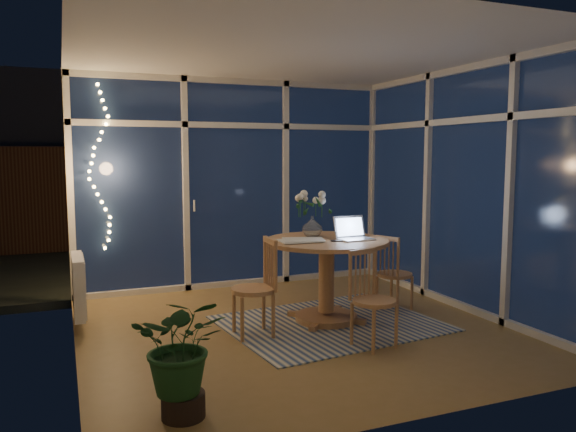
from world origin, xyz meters
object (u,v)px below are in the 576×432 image
Objects in this scene: chair_right at (395,273)px; chair_front at (374,299)px; dining_table at (326,281)px; flower_vase at (312,227)px; potted_plant at (182,360)px; laptop at (356,227)px; chair_left at (253,287)px.

chair_right is 0.98× the size of chair_front.
chair_front reaches higher than dining_table.
flower_vase is (-0.11, 1.05, 0.51)m from chair_front.
chair_right is 1.10× the size of potted_plant.
chair_front is 4.08× the size of flower_vase.
chair_right is 1.05m from flower_vase.
potted_plant is (-1.80, -0.69, -0.05)m from chair_front.
flower_vase reaches higher than chair_front.
laptop is at bearing 60.67° from chair_front.
chair_left is at bearing -153.57° from flower_vase.
potted_plant is at bearing -134.16° from flower_vase.
chair_front is 1.93m from potted_plant.
laptop reaches higher than chair_left.
flower_vase is at bearing 128.59° from laptop.
chair_front is at bearing 116.58° from chair_right.
flower_vase is (-0.31, 0.35, -0.02)m from laptop.
chair_front is at bearing 54.69° from chair_left.
dining_table is 0.61m from laptop.
dining_table is 3.60× the size of laptop.
chair_right is at bearing 14.97° from laptop.
chair_front is 1.13× the size of potted_plant.
dining_table is 2.33m from potted_plant.
chair_front is at bearing -86.47° from dining_table.
laptop is (-0.59, -0.20, 0.54)m from chair_right.
flower_vase reaches higher than chair_right.
chair_front is 1.17m from flower_vase.
dining_table is at bearing 148.19° from laptop.
chair_front is 0.90m from laptop.
chair_right is 1.20m from chair_front.
dining_table is 0.57m from flower_vase.
chair_left is at bearing 178.18° from laptop.
chair_left is 1.10× the size of chair_right.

